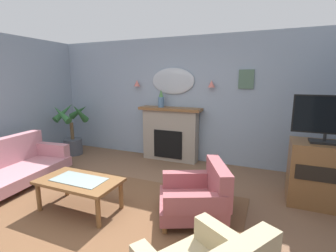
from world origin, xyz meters
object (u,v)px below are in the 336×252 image
(wall_sconce_right, at_px, (212,84))
(coffee_table, at_px, (79,184))
(wall_mirror, at_px, (173,81))
(floral_couch, at_px, (11,166))
(armchair_in_corner, at_px, (198,195))
(potted_plant_corner_palm, at_px, (72,131))
(tv_flatscreen, at_px, (327,118))
(mantel_vase_left, at_px, (161,99))
(fireplace, at_px, (170,134))
(tv_cabinet, at_px, (320,174))
(wall_sconce_left, at_px, (137,83))
(framed_picture, at_px, (246,79))

(wall_sconce_right, height_order, coffee_table, wall_sconce_right)
(wall_mirror, relative_size, floral_couch, 0.54)
(armchair_in_corner, relative_size, potted_plant_corner_palm, 0.86)
(wall_mirror, relative_size, tv_flatscreen, 1.14)
(mantel_vase_left, distance_m, armchair_in_corner, 2.59)
(wall_mirror, height_order, wall_sconce_right, wall_mirror)
(floral_couch, bearing_deg, potted_plant_corner_palm, 99.73)
(fireplace, height_order, wall_sconce_right, wall_sconce_right)
(potted_plant_corner_palm, bearing_deg, tv_flatscreen, -5.50)
(mantel_vase_left, xyz_separation_m, tv_flatscreen, (2.87, -0.97, -0.08))
(wall_mirror, bearing_deg, wall_sconce_right, -3.37)
(tv_cabinet, distance_m, tv_flatscreen, 0.80)
(mantel_vase_left, bearing_deg, floral_couch, -128.98)
(mantel_vase_left, distance_m, tv_cabinet, 3.14)
(wall_sconce_left, bearing_deg, tv_cabinet, -16.85)
(fireplace, bearing_deg, floral_couch, -131.64)
(wall_mirror, distance_m, armchair_in_corner, 2.80)
(mantel_vase_left, bearing_deg, fireplace, 8.06)
(tv_flatscreen, bearing_deg, wall_sconce_right, 149.14)
(mantel_vase_left, bearing_deg, wall_sconce_left, 169.54)
(fireplace, relative_size, wall_mirror, 1.42)
(armchair_in_corner, bearing_deg, wall_sconce_left, 134.89)
(mantel_vase_left, xyz_separation_m, potted_plant_corner_palm, (-2.06, -0.49, -0.76))
(framed_picture, distance_m, tv_flatscreen, 1.71)
(wall_sconce_left, distance_m, tv_cabinet, 3.87)
(armchair_in_corner, relative_size, tv_cabinet, 1.20)
(fireplace, bearing_deg, wall_mirror, 90.00)
(floral_couch, xyz_separation_m, tv_flatscreen, (4.64, 1.22, 0.93))
(coffee_table, bearing_deg, tv_cabinet, 25.90)
(fireplace, bearing_deg, wall_sconce_right, 6.16)
(armchair_in_corner, bearing_deg, potted_plant_corner_palm, 157.39)
(fireplace, height_order, armchair_in_corner, fireplace)
(armchair_in_corner, bearing_deg, mantel_vase_left, 125.82)
(potted_plant_corner_palm, bearing_deg, tv_cabinet, -5.26)
(wall_sconce_left, bearing_deg, coffee_table, -78.07)
(mantel_vase_left, distance_m, wall_mirror, 0.47)
(wall_mirror, relative_size, wall_sconce_right, 6.86)
(framed_picture, height_order, tv_flatscreen, framed_picture)
(fireplace, height_order, framed_picture, framed_picture)
(armchair_in_corner, bearing_deg, fireplace, 121.35)
(mantel_vase_left, distance_m, wall_sconce_right, 1.11)
(wall_sconce_left, distance_m, potted_plant_corner_palm, 1.89)
(wall_sconce_left, bearing_deg, tv_flatscreen, -17.16)
(wall_sconce_right, bearing_deg, wall_sconce_left, 180.00)
(mantel_vase_left, relative_size, tv_flatscreen, 0.45)
(wall_sconce_left, distance_m, wall_sconce_right, 1.70)
(framed_picture, bearing_deg, wall_sconce_right, -174.73)
(potted_plant_corner_palm, bearing_deg, wall_mirror, 16.29)
(wall_sconce_left, height_order, wall_sconce_right, same)
(floral_couch, relative_size, potted_plant_corner_palm, 1.43)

